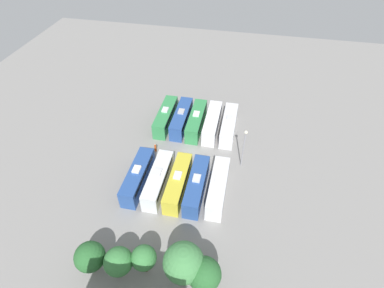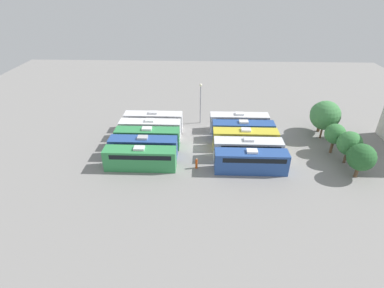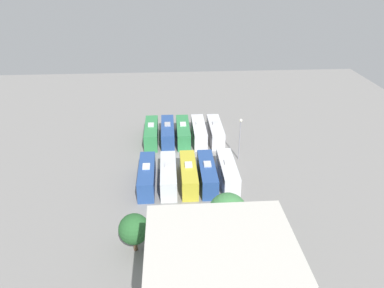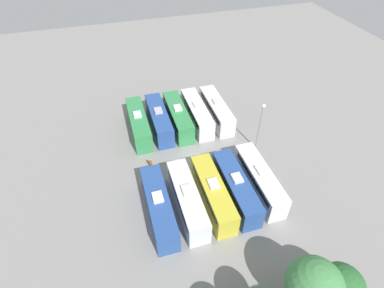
{
  "view_description": "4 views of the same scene",
  "coord_description": "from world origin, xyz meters",
  "views": [
    {
      "loc": [
        -8.83,
        39.36,
        40.19
      ],
      "look_at": [
        -0.84,
        0.57,
        3.35
      ],
      "focal_mm": 28.0,
      "sensor_mm": 36.0,
      "label": 1
    },
    {
      "loc": [
        44.93,
        1.15,
        26.37
      ],
      "look_at": [
        1.59,
        -0.45,
        1.6
      ],
      "focal_mm": 28.0,
      "sensor_mm": 36.0,
      "label": 2
    },
    {
      "loc": [
        2.86,
        61.99,
        34.38
      ],
      "look_at": [
        -1.2,
        0.81,
        3.47
      ],
      "focal_mm": 35.0,
      "sensor_mm": 36.0,
      "label": 3
    },
    {
      "loc": [
        9.21,
        30.67,
        31.61
      ],
      "look_at": [
        -0.28,
        -1.17,
        1.64
      ],
      "focal_mm": 28.0,
      "sensor_mm": 36.0,
      "label": 4
    }
  ],
  "objects": [
    {
      "name": "ground_plane",
      "position": [
        0.0,
        0.0,
        0.0
      ],
      "size": [
        118.5,
        118.5,
        0.0
      ],
      "primitive_type": "plane",
      "color": "gray"
    },
    {
      "name": "bus_0",
      "position": [
        -6.66,
        -8.08,
        1.87
      ],
      "size": [
        2.63,
        10.98,
        3.75
      ],
      "color": "silver",
      "rests_on": "ground_plane"
    },
    {
      "name": "bus_1",
      "position": [
        -3.24,
        -8.17,
        1.87
      ],
      "size": [
        2.63,
        10.98,
        3.75
      ],
      "color": "white",
      "rests_on": "ground_plane"
    },
    {
      "name": "bus_2",
      "position": [
        0.06,
        -8.12,
        1.87
      ],
      "size": [
        2.63,
        10.98,
        3.75
      ],
      "color": "#338C4C",
      "rests_on": "ground_plane"
    },
    {
      "name": "bus_3",
      "position": [
        3.23,
        -8.27,
        1.87
      ],
      "size": [
        2.63,
        10.98,
        3.75
      ],
      "color": "#284C93",
      "rests_on": "ground_plane"
    },
    {
      "name": "bus_4",
      "position": [
        6.59,
        -8.18,
        1.87
      ],
      "size": [
        2.63,
        10.98,
        3.75
      ],
      "color": "#338C4C",
      "rests_on": "ground_plane"
    },
    {
      "name": "bus_5",
      "position": [
        -6.75,
        8.21,
        1.87
      ],
      "size": [
        2.63,
        10.98,
        3.75
      ],
      "color": "silver",
      "rests_on": "ground_plane"
    },
    {
      "name": "bus_6",
      "position": [
        -3.25,
        8.58,
        1.87
      ],
      "size": [
        2.63,
        10.98,
        3.75
      ],
      "color": "#284C93",
      "rests_on": "ground_plane"
    },
    {
      "name": "bus_7",
      "position": [
        -0.12,
        8.6,
        1.87
      ],
      "size": [
        2.63,
        10.98,
        3.75
      ],
      "color": "gold",
      "rests_on": "ground_plane"
    },
    {
      "name": "bus_8",
      "position": [
        3.25,
        8.64,
        1.87
      ],
      "size": [
        2.63,
        10.98,
        3.75
      ],
      "color": "silver",
      "rests_on": "ground_plane"
    },
    {
      "name": "bus_9",
      "position": [
        6.83,
        8.68,
        1.87
      ],
      "size": [
        2.63,
        10.98,
        3.75
      ],
      "color": "#284C93",
      "rests_on": "ground_plane"
    },
    {
      "name": "worker_person",
      "position": [
        6.32,
        0.41,
        0.85
      ],
      "size": [
        0.36,
        0.36,
        1.83
      ],
      "color": "#CC4C19",
      "rests_on": "ground_plane"
    },
    {
      "name": "light_pole",
      "position": [
        -10.02,
        0.78,
        5.53
      ],
      "size": [
        0.6,
        0.6,
        8.21
      ],
      "color": "gray",
      "rests_on": "ground_plane"
    },
    {
      "name": "tree_0",
      "position": [
        -7.08,
        23.48,
        3.69
      ],
      "size": [
        4.27,
        4.27,
        5.85
      ],
      "color": "brown",
      "rests_on": "ground_plane"
    },
    {
      "name": "tree_1",
      "position": [
        -4.4,
        22.96,
        4.52
      ],
      "size": [
        5.19,
        5.19,
        7.12
      ],
      "color": "brown",
      "rests_on": "ground_plane"
    }
  ]
}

